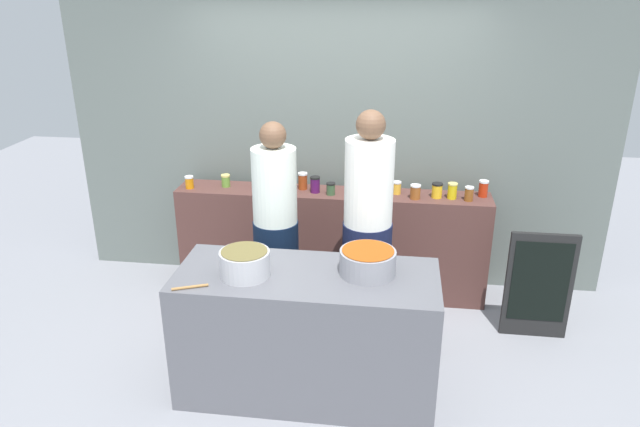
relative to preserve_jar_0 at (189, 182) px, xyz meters
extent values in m
plane|color=gray|center=(1.24, -1.03, -1.01)|extent=(12.00, 12.00, 0.00)
cube|color=slate|center=(1.24, 0.42, 0.49)|extent=(4.80, 0.12, 3.00)
cube|color=#4F302B|center=(1.24, 0.07, -0.53)|extent=(2.70, 0.36, 0.95)
cube|color=#58595F|center=(1.24, -1.33, -0.56)|extent=(1.70, 0.70, 0.89)
cylinder|color=orange|center=(0.00, 0.00, -0.01)|extent=(0.07, 0.07, 0.09)
cylinder|color=silver|center=(0.00, 0.00, 0.05)|extent=(0.08, 0.08, 0.01)
cylinder|color=olive|center=(0.30, 0.08, -0.01)|extent=(0.07, 0.07, 0.09)
cylinder|color=#D6C666|center=(0.30, 0.08, 0.05)|extent=(0.08, 0.08, 0.02)
cylinder|color=#571E5D|center=(0.58, 0.12, -0.01)|extent=(0.08, 0.08, 0.10)
cylinder|color=black|center=(0.58, 0.12, 0.05)|extent=(0.08, 0.08, 0.01)
cylinder|color=#3C6039|center=(0.75, 0.12, -0.01)|extent=(0.07, 0.07, 0.10)
cylinder|color=silver|center=(0.75, 0.12, 0.05)|extent=(0.07, 0.07, 0.01)
cylinder|color=olive|center=(0.88, 0.00, 0.01)|extent=(0.07, 0.07, 0.13)
cylinder|color=black|center=(0.88, 0.00, 0.08)|extent=(0.07, 0.07, 0.01)
cylinder|color=#963B18|center=(0.98, 0.11, 0.01)|extent=(0.08, 0.08, 0.13)
cylinder|color=silver|center=(0.98, 0.11, 0.08)|extent=(0.08, 0.08, 0.02)
cylinder|color=#48154C|center=(1.10, 0.04, 0.01)|extent=(0.08, 0.08, 0.12)
cylinder|color=black|center=(1.10, 0.04, 0.08)|extent=(0.08, 0.08, 0.01)
cylinder|color=#375434|center=(1.24, 0.00, -0.01)|extent=(0.07, 0.07, 0.09)
cylinder|color=black|center=(1.24, 0.00, 0.04)|extent=(0.08, 0.08, 0.01)
cylinder|color=orange|center=(1.49, 0.03, 0.01)|extent=(0.08, 0.08, 0.13)
cylinder|color=#D6C666|center=(1.49, 0.03, 0.08)|extent=(0.08, 0.08, 0.02)
cylinder|color=#324429|center=(1.59, 0.07, 0.00)|extent=(0.08, 0.08, 0.11)
cylinder|color=#D6C666|center=(1.59, 0.07, 0.06)|extent=(0.09, 0.09, 0.01)
cylinder|color=gold|center=(1.79, 0.10, -0.01)|extent=(0.07, 0.07, 0.10)
cylinder|color=silver|center=(1.79, 0.10, 0.05)|extent=(0.07, 0.07, 0.01)
cylinder|color=brown|center=(1.94, -0.01, 0.00)|extent=(0.08, 0.08, 0.11)
cylinder|color=silver|center=(1.94, -0.01, 0.06)|extent=(0.09, 0.09, 0.01)
cylinder|color=gold|center=(2.12, 0.05, 0.00)|extent=(0.09, 0.09, 0.11)
cylinder|color=black|center=(2.12, 0.05, 0.06)|extent=(0.09, 0.09, 0.01)
cylinder|color=gold|center=(2.25, 0.04, 0.01)|extent=(0.08, 0.08, 0.12)
cylinder|color=#D6C666|center=(2.25, 0.04, 0.07)|extent=(0.08, 0.08, 0.01)
cylinder|color=brown|center=(2.38, 0.01, 0.00)|extent=(0.07, 0.07, 0.11)
cylinder|color=silver|center=(2.38, 0.01, 0.06)|extent=(0.07, 0.07, 0.01)
cylinder|color=#B6290F|center=(2.51, 0.12, 0.01)|extent=(0.08, 0.08, 0.12)
cylinder|color=silver|center=(2.51, 0.12, 0.08)|extent=(0.08, 0.08, 0.02)
cylinder|color=#B7B7BC|center=(0.85, -1.40, -0.03)|extent=(0.32, 0.32, 0.17)
cylinder|color=brown|center=(0.85, -1.40, 0.05)|extent=(0.29, 0.29, 0.00)
cylinder|color=gray|center=(1.63, -1.27, -0.04)|extent=(0.36, 0.36, 0.16)
cylinder|color=#974312|center=(1.63, -1.27, 0.05)|extent=(0.33, 0.33, 0.00)
cylinder|color=#9E703D|center=(0.56, -1.62, -0.11)|extent=(0.21, 0.10, 0.02)
cylinder|color=black|center=(0.89, -0.61, -0.54)|extent=(0.35, 0.35, 0.93)
cylinder|color=white|center=(0.89, -0.61, 0.21)|extent=(0.33, 0.33, 0.57)
sphere|color=brown|center=(0.89, -0.61, 0.60)|extent=(0.20, 0.20, 0.20)
cylinder|color=#141A37|center=(1.59, -0.73, -0.50)|extent=(0.36, 0.36, 1.01)
cylinder|color=white|center=(1.59, -0.73, 0.31)|extent=(0.35, 0.35, 0.62)
sphere|color=brown|center=(1.59, -0.73, 0.73)|extent=(0.21, 0.21, 0.21)
cube|color=black|center=(2.92, -0.45, -0.57)|extent=(0.51, 0.04, 0.88)
cube|color=black|center=(2.92, -0.47, -0.52)|extent=(0.43, 0.01, 0.67)
camera|label=1|loc=(1.77, -4.65, 1.64)|focal=33.00mm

